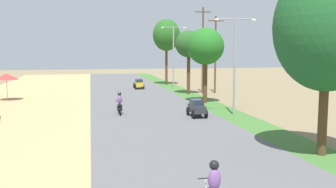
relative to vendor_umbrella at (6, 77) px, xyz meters
name	(u,v)px	position (x,y,z in m)	size (l,w,h in m)	color
vendor_umbrella	(6,77)	(0.00, 0.00, 0.00)	(2.20, 2.20, 2.52)	#99999E
median_tree_nearest	(327,27)	(17.89, -22.60, 3.45)	(4.63, 4.63, 8.56)	#4C351E
median_tree_second	(206,47)	(17.75, -5.29, 2.74)	(3.29, 3.29, 6.67)	#4C351E
median_tree_third	(189,45)	(18.03, 1.57, 3.04)	(2.91, 2.91, 6.79)	#4C351E
median_tree_fourth	(166,35)	(17.91, 13.01, 4.45)	(3.67, 3.67, 8.89)	#4C351E
streetlamp_near	(235,58)	(17.95, -11.76, 1.87)	(3.16, 0.20, 7.07)	gray
streetlamp_mid	(173,52)	(17.95, 8.78, 2.18)	(3.16, 0.20, 7.68)	gray
utility_pole_near	(215,53)	(21.30, 2.42, 2.11)	(1.80, 0.20, 8.45)	brown
utility_pole_far	(203,49)	(19.87, 2.51, 2.58)	(1.80, 0.20, 9.38)	brown
car_hatchback_charcoal	(197,107)	(15.03, -12.13, -1.56)	(1.04, 2.00, 1.23)	#282D33
car_sedan_yellow	(139,83)	(13.45, 8.04, -1.57)	(1.10, 2.26, 1.19)	gold
motorbike_ahead_third	(120,104)	(9.76, -10.06, -1.45)	(0.54, 1.80, 1.66)	black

